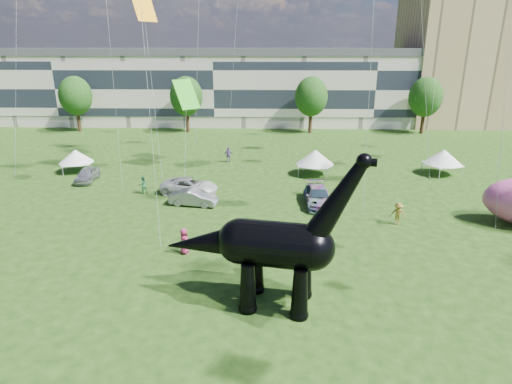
{
  "coord_description": "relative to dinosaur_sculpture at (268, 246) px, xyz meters",
  "views": [
    {
      "loc": [
        1.33,
        -16.39,
        13.31
      ],
      "look_at": [
        0.58,
        8.0,
        5.0
      ],
      "focal_mm": 30.0,
      "sensor_mm": 36.0,
      "label": 1
    }
  ],
  "objects": [
    {
      "name": "ground",
      "position": [
        -1.35,
        -3.92,
        -3.38
      ],
      "size": [
        220.0,
        220.0,
        0.0
      ],
      "primitive_type": "plane",
      "color": "#16330C",
      "rests_on": "ground"
    },
    {
      "name": "terrace_row",
      "position": [
        -9.35,
        58.08,
        2.62
      ],
      "size": [
        78.0,
        11.0,
        12.0
      ],
      "primitive_type": "cube",
      "color": "beige",
      "rests_on": "ground"
    },
    {
      "name": "apartment_block",
      "position": [
        38.65,
        61.08,
        7.62
      ],
      "size": [
        28.0,
        18.0,
        22.0
      ],
      "primitive_type": "cube",
      "color": "tan",
      "rests_on": "ground"
    },
    {
      "name": "tree_far_left",
      "position": [
        -31.35,
        49.08,
        2.91
      ],
      "size": [
        5.2,
        5.2,
        9.44
      ],
      "color": "#382314",
      "rests_on": "ground"
    },
    {
      "name": "tree_mid_left",
      "position": [
        -13.35,
        49.08,
        2.91
      ],
      "size": [
        5.2,
        5.2,
        9.44
      ],
      "color": "#382314",
      "rests_on": "ground"
    },
    {
      "name": "tree_mid_right",
      "position": [
        6.65,
        49.08,
        2.91
      ],
      "size": [
        5.2,
        5.2,
        9.44
      ],
      "color": "#382314",
      "rests_on": "ground"
    },
    {
      "name": "tree_far_right",
      "position": [
        24.65,
        49.08,
        2.91
      ],
      "size": [
        5.2,
        5.2,
        9.44
      ],
      "color": "#382314",
      "rests_on": "ground"
    },
    {
      "name": "dinosaur_sculpture",
      "position": [
        0.0,
        0.0,
        0.0
      ],
      "size": [
        11.01,
        3.86,
        8.96
      ],
      "rotation": [
        0.0,
        0.0,
        -0.18
      ],
      "color": "black",
      "rests_on": "ground"
    },
    {
      "name": "car_silver",
      "position": [
        -18.86,
        21.69,
        -2.68
      ],
      "size": [
        1.85,
        4.23,
        1.42
      ],
      "primitive_type": "imported",
      "rotation": [
        0.0,
        0.0,
        0.04
      ],
      "color": "silver",
      "rests_on": "ground"
    },
    {
      "name": "car_grey",
      "position": [
        -6.62,
        14.96,
        -2.69
      ],
      "size": [
        4.39,
        2.12,
        1.39
      ],
      "primitive_type": "imported",
      "rotation": [
        0.0,
        0.0,
        1.41
      ],
      "color": "slate",
      "rests_on": "ground"
    },
    {
      "name": "car_white",
      "position": [
        -7.55,
        18.14,
        -2.64
      ],
      "size": [
        5.69,
        3.25,
        1.5
      ],
      "primitive_type": "imported",
      "rotation": [
        0.0,
        0.0,
        1.42
      ],
      "color": "silver",
      "rests_on": "ground"
    },
    {
      "name": "car_dark",
      "position": [
        4.36,
        15.45,
        -2.6
      ],
      "size": [
        2.33,
        5.48,
        1.58
      ],
      "primitive_type": "imported",
      "rotation": [
        0.0,
        0.0,
        0.02
      ],
      "color": "#595960",
      "rests_on": "ground"
    },
    {
      "name": "gazebo_near",
      "position": [
        4.99,
        24.79,
        -1.41
      ],
      "size": [
        4.93,
        4.93,
        2.81
      ],
      "rotation": [
        0.0,
        0.0,
        -0.26
      ],
      "color": "silver",
      "rests_on": "ground"
    },
    {
      "name": "gazebo_far",
      "position": [
        18.97,
        25.44,
        -1.43
      ],
      "size": [
        5.03,
        5.03,
        2.78
      ],
      "rotation": [
        0.0,
        0.0,
        0.32
      ],
      "color": "white",
      "rests_on": "ground"
    },
    {
      "name": "gazebo_left",
      "position": [
        -21.43,
        25.17,
        -1.6
      ],
      "size": [
        4.61,
        4.61,
        2.54
      ],
      "rotation": [
        0.0,
        0.0,
        0.32
      ],
      "color": "silver",
      "rests_on": "ground"
    },
    {
      "name": "visitors",
      "position": [
        -4.81,
        11.46,
        -2.49
      ],
      "size": [
        50.34,
        40.79,
        1.84
      ],
      "color": "#9491A0",
      "rests_on": "ground"
    }
  ]
}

